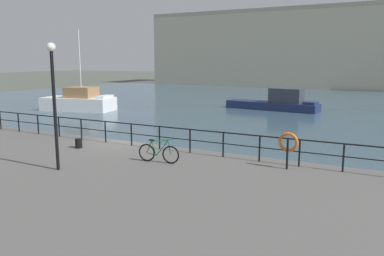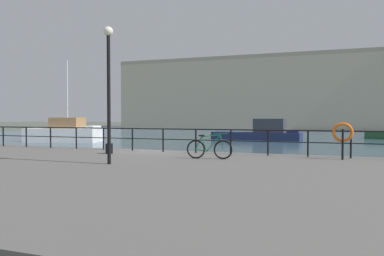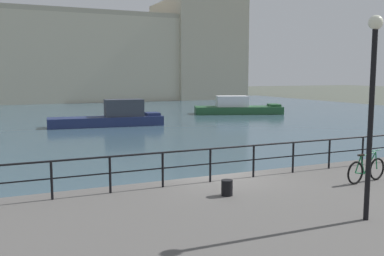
{
  "view_description": "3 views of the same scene",
  "coord_description": "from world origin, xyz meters",
  "px_view_note": "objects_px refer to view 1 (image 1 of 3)",
  "views": [
    {
      "loc": [
        12.06,
        -15.62,
        4.78
      ],
      "look_at": [
        2.17,
        2.91,
        1.12
      ],
      "focal_mm": 36.82,
      "sensor_mm": 36.0,
      "label": 1
    },
    {
      "loc": [
        7.97,
        -16.48,
        2.35
      ],
      "look_at": [
        0.56,
        3.93,
        1.68
      ],
      "focal_mm": 35.28,
      "sensor_mm": 36.0,
      "label": 2
    },
    {
      "loc": [
        -6.71,
        -12.65,
        4.07
      ],
      "look_at": [
        0.75,
        3.96,
        1.83
      ],
      "focal_mm": 40.53,
      "sensor_mm": 36.0,
      "label": 3
    }
  ],
  "objects_px": {
    "quay_lamp_post": "(54,90)",
    "mooring_bollard": "(79,143)",
    "parked_bicycle": "(159,153)",
    "harbor_building": "(362,48)",
    "life_ring_stand": "(288,143)",
    "moored_red_daysailer": "(277,103)",
    "moored_small_launch": "(79,102)"
  },
  "relations": [
    {
      "from": "moored_small_launch",
      "to": "moored_red_daysailer",
      "type": "bearing_deg",
      "value": 16.05
    },
    {
      "from": "harbor_building",
      "to": "moored_red_daysailer",
      "type": "relative_size",
      "value": 6.95
    },
    {
      "from": "harbor_building",
      "to": "mooring_bollard",
      "type": "height_order",
      "value": "harbor_building"
    },
    {
      "from": "moored_red_daysailer",
      "to": "parked_bicycle",
      "type": "relative_size",
      "value": 5.17
    },
    {
      "from": "moored_small_launch",
      "to": "harbor_building",
      "type": "bearing_deg",
      "value": 52.86
    },
    {
      "from": "harbor_building",
      "to": "quay_lamp_post",
      "type": "distance_m",
      "value": 63.04
    },
    {
      "from": "mooring_bollard",
      "to": "quay_lamp_post",
      "type": "xyz_separation_m",
      "value": [
        1.97,
        -3.11,
        2.75
      ]
    },
    {
      "from": "moored_red_daysailer",
      "to": "quay_lamp_post",
      "type": "distance_m",
      "value": 26.89
    },
    {
      "from": "life_ring_stand",
      "to": "quay_lamp_post",
      "type": "xyz_separation_m",
      "value": [
        -7.51,
        -4.16,
        2.0
      ]
    },
    {
      "from": "moored_small_launch",
      "to": "mooring_bollard",
      "type": "height_order",
      "value": "moored_small_launch"
    },
    {
      "from": "parked_bicycle",
      "to": "life_ring_stand",
      "type": "bearing_deg",
      "value": 9.96
    },
    {
      "from": "moored_red_daysailer",
      "to": "quay_lamp_post",
      "type": "relative_size",
      "value": 1.96
    },
    {
      "from": "parked_bicycle",
      "to": "quay_lamp_post",
      "type": "height_order",
      "value": "quay_lamp_post"
    },
    {
      "from": "moored_red_daysailer",
      "to": "quay_lamp_post",
      "type": "bearing_deg",
      "value": -85.52
    },
    {
      "from": "harbor_building",
      "to": "parked_bicycle",
      "type": "xyz_separation_m",
      "value": [
        -1.78,
        -60.16,
        -5.66
      ]
    },
    {
      "from": "parked_bicycle",
      "to": "mooring_bollard",
      "type": "relative_size",
      "value": 4.01
    },
    {
      "from": "harbor_building",
      "to": "moored_red_daysailer",
      "type": "height_order",
      "value": "harbor_building"
    },
    {
      "from": "quay_lamp_post",
      "to": "mooring_bollard",
      "type": "bearing_deg",
      "value": 122.33
    },
    {
      "from": "life_ring_stand",
      "to": "parked_bicycle",
      "type": "bearing_deg",
      "value": -162.48
    },
    {
      "from": "harbor_building",
      "to": "moored_small_launch",
      "type": "distance_m",
      "value": 49.93
    },
    {
      "from": "moored_red_daysailer",
      "to": "parked_bicycle",
      "type": "xyz_separation_m",
      "value": [
        2.1,
        -24.07,
        0.38
      ]
    },
    {
      "from": "life_ring_stand",
      "to": "moored_small_launch",
      "type": "bearing_deg",
      "value": 150.08
    },
    {
      "from": "moored_red_daysailer",
      "to": "life_ring_stand",
      "type": "height_order",
      "value": "life_ring_stand"
    },
    {
      "from": "harbor_building",
      "to": "moored_small_launch",
      "type": "xyz_separation_m",
      "value": [
        -20.38,
        -45.2,
        -5.91
      ]
    },
    {
      "from": "mooring_bollard",
      "to": "quay_lamp_post",
      "type": "relative_size",
      "value": 0.09
    },
    {
      "from": "parked_bicycle",
      "to": "quay_lamp_post",
      "type": "distance_m",
      "value": 4.6
    },
    {
      "from": "moored_small_launch",
      "to": "quay_lamp_post",
      "type": "relative_size",
      "value": 1.61
    },
    {
      "from": "mooring_bollard",
      "to": "life_ring_stand",
      "type": "relative_size",
      "value": 0.31
    },
    {
      "from": "mooring_bollard",
      "to": "quay_lamp_post",
      "type": "height_order",
      "value": "quay_lamp_post"
    },
    {
      "from": "mooring_bollard",
      "to": "harbor_building",
      "type": "bearing_deg",
      "value": 83.8
    },
    {
      "from": "moored_red_daysailer",
      "to": "parked_bicycle",
      "type": "height_order",
      "value": "moored_red_daysailer"
    },
    {
      "from": "parked_bicycle",
      "to": "moored_small_launch",
      "type": "bearing_deg",
      "value": 133.64
    }
  ]
}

